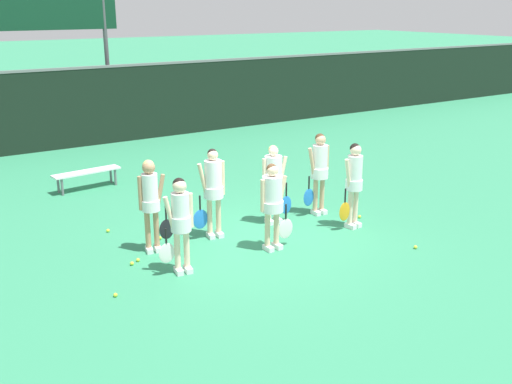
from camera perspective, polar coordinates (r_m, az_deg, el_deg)
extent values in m
plane|color=#2D7F56|center=(11.63, 0.29, -4.37)|extent=(140.00, 140.00, 0.00)
cube|color=black|center=(19.75, -15.12, 7.79)|extent=(60.00, 0.06, 2.41)
cube|color=slate|center=(19.59, -15.41, 11.38)|extent=(60.00, 0.08, 0.08)
cylinder|color=#515156|center=(20.66, -13.99, 12.04)|extent=(0.14, 0.14, 5.09)
cube|color=#0F3823|center=(20.08, -19.26, 16.55)|extent=(4.25, 0.12, 1.54)
cube|color=silver|center=(15.11, -15.84, 1.86)|extent=(1.69, 0.53, 0.04)
cylinder|color=slate|center=(15.54, -13.66, 1.59)|extent=(0.06, 0.06, 0.41)
cylinder|color=slate|center=(15.32, -13.25, 1.39)|extent=(0.06, 0.06, 0.41)
cylinder|color=slate|center=(15.05, -18.32, 0.67)|extent=(0.06, 0.06, 0.41)
cylinder|color=slate|center=(14.82, -17.97, 0.45)|extent=(0.06, 0.06, 0.41)
cylinder|color=beige|center=(10.15, -6.62, -5.48)|extent=(0.10, 0.10, 0.78)
cylinder|color=beige|center=(10.10, -7.50, -5.62)|extent=(0.10, 0.10, 0.78)
cube|color=white|center=(10.26, -6.50, -7.32)|extent=(0.14, 0.25, 0.09)
cube|color=white|center=(10.22, -7.37, -7.46)|extent=(0.14, 0.25, 0.09)
cylinder|color=white|center=(9.95, -7.16, -3.00)|extent=(0.34, 0.34, 0.25)
cylinder|color=white|center=(9.87, -7.21, -1.80)|extent=(0.30, 0.30, 0.62)
sphere|color=beige|center=(9.74, -7.30, 0.55)|extent=(0.23, 0.23, 0.23)
sphere|color=black|center=(9.75, -7.34, 0.75)|extent=(0.21, 0.21, 0.21)
cylinder|color=beige|center=(9.83, -8.25, -2.02)|extent=(0.21, 0.10, 0.59)
cylinder|color=beige|center=(9.93, -6.23, -1.74)|extent=(0.08, 0.08, 0.59)
cylinder|color=black|center=(9.92, -8.57, -4.15)|extent=(0.03, 0.03, 0.26)
ellipsoid|color=silver|center=(10.04, -8.49, -5.78)|extent=(0.28, 0.03, 0.35)
cylinder|color=beige|center=(11.04, 1.94, -3.47)|extent=(0.10, 0.10, 0.77)
cylinder|color=beige|center=(10.93, 1.10, -3.68)|extent=(0.10, 0.10, 0.77)
cube|color=white|center=(11.14, 2.02, -5.15)|extent=(0.11, 0.24, 0.09)
cube|color=white|center=(11.03, 1.18, -5.37)|extent=(0.11, 0.24, 0.09)
cylinder|color=white|center=(10.83, 1.54, -1.34)|extent=(0.41, 0.41, 0.19)
cylinder|color=white|center=(10.75, 1.55, -0.10)|extent=(0.36, 0.36, 0.63)
sphere|color=beige|center=(10.63, 1.57, 2.05)|extent=(0.21, 0.21, 0.21)
sphere|color=#4C331E|center=(10.64, 1.51, 2.21)|extent=(0.19, 0.19, 0.19)
cylinder|color=beige|center=(10.88, 2.50, 0.02)|extent=(0.20, 0.08, 0.60)
cylinder|color=beige|center=(10.64, 0.63, -0.36)|extent=(0.08, 0.08, 0.59)
cylinder|color=black|center=(11.03, 2.87, -1.87)|extent=(0.03, 0.03, 0.28)
ellipsoid|color=silver|center=(11.15, 2.84, -3.51)|extent=(0.32, 0.03, 0.39)
cylinder|color=beige|center=(12.26, 9.45, -1.40)|extent=(0.10, 0.10, 0.82)
cylinder|color=beige|center=(12.14, 8.95, -1.57)|extent=(0.10, 0.10, 0.82)
cube|color=white|center=(12.36, 9.47, -3.04)|extent=(0.14, 0.25, 0.09)
cube|color=white|center=(12.25, 8.98, -3.22)|extent=(0.14, 0.25, 0.09)
cylinder|color=white|center=(12.05, 9.31, 0.70)|extent=(0.34, 0.34, 0.21)
cylinder|color=white|center=(11.98, 9.37, 1.89)|extent=(0.30, 0.30, 0.67)
sphere|color=beige|center=(11.87, 9.48, 3.96)|extent=(0.22, 0.22, 0.22)
sphere|color=black|center=(11.88, 9.41, 4.11)|extent=(0.20, 0.20, 0.20)
cylinder|color=beige|center=(11.85, 8.78, 1.68)|extent=(0.21, 0.10, 0.64)
cylinder|color=beige|center=(12.12, 9.92, 1.97)|extent=(0.08, 0.08, 0.64)
cylinder|color=black|center=(11.89, 8.50, -0.32)|extent=(0.03, 0.03, 0.28)
ellipsoid|color=orange|center=(12.00, 8.43, -1.85)|extent=(0.27, 0.03, 0.39)
cylinder|color=tan|center=(11.06, -9.46, -3.54)|extent=(0.10, 0.10, 0.82)
cylinder|color=tan|center=(11.03, -10.27, -3.64)|extent=(0.10, 0.10, 0.82)
cube|color=white|center=(11.16, -9.34, -5.34)|extent=(0.16, 0.26, 0.09)
cube|color=white|center=(11.14, -10.14, -5.44)|extent=(0.16, 0.26, 0.09)
cylinder|color=white|center=(10.88, -9.99, -1.25)|extent=(0.33, 0.33, 0.20)
cylinder|color=white|center=(10.80, -10.07, 0.05)|extent=(0.29, 0.29, 0.65)
sphere|color=tan|center=(10.68, -10.19, 2.31)|extent=(0.23, 0.23, 0.23)
sphere|color=#D8B772|center=(10.69, -10.22, 2.48)|extent=(0.21, 0.21, 0.21)
cylinder|color=tan|center=(10.84, -9.11, 0.09)|extent=(0.21, 0.11, 0.62)
cylinder|color=tan|center=(10.78, -10.97, -0.12)|extent=(0.08, 0.08, 0.62)
cylinder|color=black|center=(10.96, -8.58, -1.91)|extent=(0.03, 0.03, 0.28)
ellipsoid|color=black|center=(11.08, -8.50, -3.52)|extent=(0.29, 0.03, 0.38)
cylinder|color=beige|center=(11.60, -3.60, -2.27)|extent=(0.10, 0.10, 0.83)
cylinder|color=beige|center=(11.54, -4.44, -2.40)|extent=(0.10, 0.10, 0.83)
cube|color=white|center=(11.70, -3.51, -4.03)|extent=(0.14, 0.25, 0.09)
cube|color=white|center=(11.64, -4.34, -4.16)|extent=(0.14, 0.25, 0.09)
cylinder|color=white|center=(11.41, -4.07, -0.02)|extent=(0.38, 0.38, 0.21)
cylinder|color=white|center=(11.33, -4.10, 1.31)|extent=(0.33, 0.33, 0.70)
sphere|color=beige|center=(11.22, -4.15, 3.52)|extent=(0.20, 0.20, 0.20)
sphere|color=black|center=(11.23, -4.19, 3.67)|extent=(0.19, 0.19, 0.19)
cylinder|color=beige|center=(11.27, -5.07, 1.12)|extent=(0.22, 0.11, 0.66)
cylinder|color=beige|center=(11.40, -3.18, 1.36)|extent=(0.08, 0.08, 0.66)
cylinder|color=black|center=(11.35, -5.36, -1.01)|extent=(0.03, 0.03, 0.28)
ellipsoid|color=blue|center=(11.46, -5.31, -2.59)|extent=(0.31, 0.03, 0.39)
cylinder|color=beige|center=(12.34, 2.03, -1.15)|extent=(0.10, 0.10, 0.78)
cylinder|color=beige|center=(12.25, 1.22, -1.28)|extent=(0.10, 0.10, 0.78)
cube|color=white|center=(12.43, 2.08, -2.69)|extent=(0.14, 0.25, 0.09)
cube|color=white|center=(12.34, 1.28, -2.83)|extent=(0.14, 0.25, 0.09)
cylinder|color=white|center=(12.15, 1.65, 0.88)|extent=(0.41, 0.41, 0.23)
cylinder|color=white|center=(12.09, 1.66, 1.96)|extent=(0.36, 0.36, 0.64)
sphere|color=beige|center=(11.98, 1.67, 3.90)|extent=(0.20, 0.20, 0.20)
sphere|color=#D8B772|center=(11.99, 1.63, 4.04)|extent=(0.18, 0.18, 0.18)
cylinder|color=beige|center=(12.19, 2.56, 2.02)|extent=(0.21, 0.10, 0.61)
cylinder|color=beige|center=(12.00, 0.78, 1.78)|extent=(0.08, 0.08, 0.61)
cylinder|color=black|center=(12.33, 2.91, 0.26)|extent=(0.03, 0.03, 0.29)
ellipsoid|color=blue|center=(12.43, 2.88, -1.24)|extent=(0.26, 0.03, 0.39)
cylinder|color=tan|center=(12.93, 6.31, -0.24)|extent=(0.10, 0.10, 0.83)
cylinder|color=tan|center=(12.83, 5.68, -0.36)|extent=(0.10, 0.10, 0.83)
cube|color=white|center=(13.03, 6.33, -1.83)|extent=(0.12, 0.24, 0.09)
cube|color=white|center=(12.92, 5.71, -1.97)|extent=(0.12, 0.24, 0.09)
cylinder|color=white|center=(12.74, 6.06, 1.82)|extent=(0.37, 0.37, 0.22)
cylinder|color=white|center=(12.67, 6.10, 2.97)|extent=(0.32, 0.32, 0.68)
sphere|color=tan|center=(12.57, 6.17, 4.97)|extent=(0.22, 0.22, 0.22)
sphere|color=#4C331E|center=(12.57, 6.12, 5.11)|extent=(0.20, 0.20, 0.20)
cylinder|color=tan|center=(12.56, 5.37, 2.80)|extent=(0.21, 0.08, 0.65)
cylinder|color=tan|center=(12.79, 6.78, 3.02)|extent=(0.08, 0.08, 0.65)
cylinder|color=black|center=(12.61, 5.07, 0.90)|extent=(0.03, 0.03, 0.27)
ellipsoid|color=blue|center=(12.70, 5.04, -0.51)|extent=(0.26, 0.03, 0.38)
sphere|color=#CCE033|center=(9.63, -13.24, -9.52)|extent=(0.07, 0.07, 0.07)
sphere|color=#CCE033|center=(10.78, -11.18, -6.36)|extent=(0.07, 0.07, 0.07)
sphere|color=#CCE033|center=(12.25, -13.92, -3.59)|extent=(0.07, 0.07, 0.07)
sphere|color=#CCE033|center=(10.66, -11.73, -6.67)|extent=(0.07, 0.07, 0.07)
sphere|color=#CCE033|center=(11.50, 14.95, -5.09)|extent=(0.07, 0.07, 0.07)
sphere|color=#CCE033|center=(11.68, -9.14, -4.34)|extent=(0.07, 0.07, 0.07)
sphere|color=#CCE033|center=(12.85, 9.83, -2.32)|extent=(0.07, 0.07, 0.07)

